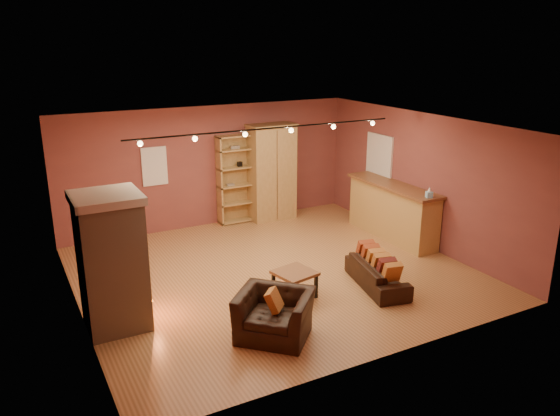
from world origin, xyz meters
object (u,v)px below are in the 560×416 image
bookcase (235,178)px  armoire (272,172)px  coffee_table (295,275)px  bar_counter (392,211)px  armchair (274,307)px  fireplace (112,262)px  loveseat (377,269)px

bookcase → armoire: armoire is taller
coffee_table → bookcase: bearing=80.2°
armoire → bar_counter: (1.74, -2.45, -0.55)m
armchair → coffee_table: 1.33m
fireplace → armoire: armoire is taller
bar_counter → coffee_table: 3.70m
armoire → armchair: armoire is taller
armchair → coffee_table: armchair is taller
armoire → armchair: 5.62m
armoire → coffee_table: armoire is taller
bookcase → armoire: 0.91m
bookcase → coffee_table: (-0.72, -4.19, -0.67)m
bookcase → armoire: (0.89, -0.18, 0.09)m
bar_counter → fireplace: bearing=-170.0°
fireplace → loveseat: 4.52m
fireplace → bar_counter: size_ratio=0.83×
loveseat → armchair: size_ratio=1.30×
fireplace → armoire: 5.74m
bookcase → armchair: bookcase is taller
armchair → bookcase: bearing=116.7°
armoire → armchair: bearing=-116.8°
fireplace → bookcase: (3.61, 3.74, 0.01)m
bookcase → loveseat: bookcase is taller
bookcase → loveseat: size_ratio=1.30×
fireplace → armchair: size_ratio=1.70×
fireplace → loveseat: bearing=-10.1°
bar_counter → armchair: bar_counter is taller
bookcase → bar_counter: 3.75m
fireplace → bookcase: fireplace is taller
fireplace → coffee_table: size_ratio=2.89×
loveseat → armchair: 2.49m
armoire → coffee_table: bearing=-111.9°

